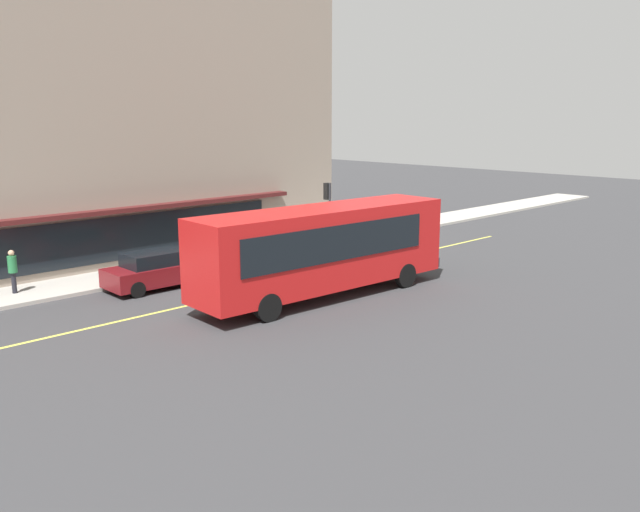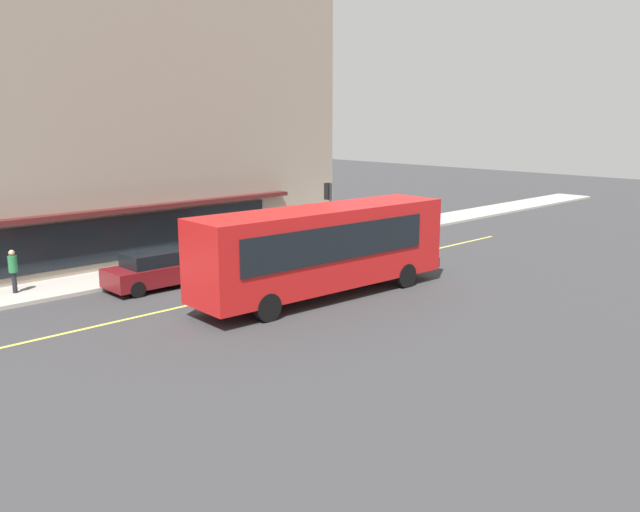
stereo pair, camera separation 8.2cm
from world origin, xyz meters
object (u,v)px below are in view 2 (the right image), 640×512
at_px(car_black, 265,253).
at_px(bus, 324,247).
at_px(traffic_light, 328,198).
at_px(car_maroon, 158,270).
at_px(pedestrian_waiting, 13,267).

bearing_deg(car_black, bus, -105.25).
bearing_deg(traffic_light, car_black, -160.37).
relative_size(traffic_light, car_black, 0.74).
xyz_separation_m(car_maroon, car_black, (5.37, -0.38, 0.00)).
bearing_deg(car_black, car_maroon, 175.96).
xyz_separation_m(bus, traffic_light, (7.74, 7.58, 0.55)).
bearing_deg(bus, car_maroon, 124.39).
xyz_separation_m(traffic_light, pedestrian_waiting, (-16.41, 0.77, -1.36)).
distance_m(bus, traffic_light, 10.85).
xyz_separation_m(car_black, pedestrian_waiting, (-10.13, 3.01, 0.44)).
height_order(car_black, pedestrian_waiting, pedestrian_waiting).
distance_m(traffic_light, car_maroon, 11.93).
relative_size(traffic_light, pedestrian_waiting, 1.87).
height_order(car_maroon, pedestrian_waiting, pedestrian_waiting).
distance_m(car_maroon, car_black, 5.39).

